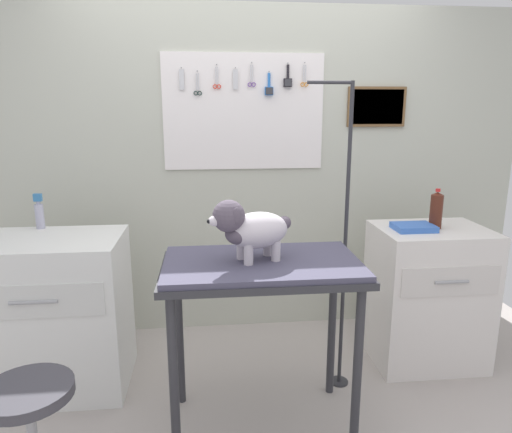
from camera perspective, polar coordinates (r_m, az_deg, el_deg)
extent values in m
cube|color=#B7B9AA|center=(3.34, -1.14, 5.16)|extent=(4.00, 0.06, 2.30)
cube|color=white|center=(3.26, -1.50, 12.72)|extent=(1.10, 0.02, 0.78)
cylinder|color=gray|center=(3.26, -9.18, 17.62)|extent=(0.01, 0.02, 0.01)
cube|color=silver|center=(3.24, -9.14, 16.31)|extent=(0.03, 0.01, 0.13)
cylinder|color=gray|center=(3.25, -7.25, 17.34)|extent=(0.01, 0.02, 0.01)
cube|color=silver|center=(3.24, -7.33, 16.12)|extent=(0.01, 0.00, 0.11)
cube|color=silver|center=(3.24, -7.11, 16.12)|extent=(0.01, 0.00, 0.11)
torus|color=black|center=(3.23, -7.41, 14.82)|extent=(0.03, 0.01, 0.03)
torus|color=black|center=(3.23, -6.94, 14.84)|extent=(0.03, 0.01, 0.03)
cylinder|color=gray|center=(3.25, -4.88, 18.15)|extent=(0.01, 0.02, 0.01)
cube|color=silver|center=(3.24, -4.96, 16.93)|extent=(0.01, 0.00, 0.11)
cube|color=silver|center=(3.24, -4.74, 16.93)|extent=(0.01, 0.00, 0.11)
torus|color=red|center=(3.24, -5.06, 15.64)|extent=(0.03, 0.01, 0.03)
torus|color=red|center=(3.24, -4.59, 15.65)|extent=(0.03, 0.01, 0.03)
cylinder|color=gray|center=(3.26, -2.56, 17.82)|extent=(0.01, 0.02, 0.01)
cube|color=silver|center=(3.24, -2.53, 16.51)|extent=(0.03, 0.01, 0.13)
cylinder|color=gray|center=(3.27, -0.55, 18.43)|extent=(0.01, 0.02, 0.01)
cube|color=silver|center=(3.25, -0.64, 17.22)|extent=(0.01, 0.00, 0.11)
cube|color=silver|center=(3.26, -0.42, 17.22)|extent=(0.01, 0.00, 0.11)
torus|color=#67428E|center=(3.25, -0.76, 15.93)|extent=(0.03, 0.01, 0.03)
torus|color=#67428E|center=(3.25, -0.29, 15.93)|extent=(0.03, 0.01, 0.03)
cylinder|color=gray|center=(3.28, 1.60, 17.40)|extent=(0.01, 0.02, 0.01)
cylinder|color=blue|center=(3.27, 1.62, 16.45)|extent=(0.02, 0.02, 0.09)
cube|color=blue|center=(3.26, 1.61, 15.18)|extent=(0.06, 0.02, 0.06)
cube|color=#333338|center=(3.25, 1.65, 15.19)|extent=(0.05, 0.01, 0.05)
cylinder|color=gray|center=(3.30, 3.94, 18.32)|extent=(0.01, 0.02, 0.01)
cylinder|color=black|center=(3.29, 3.95, 17.38)|extent=(0.02, 0.02, 0.09)
cube|color=black|center=(3.28, 3.93, 16.11)|extent=(0.06, 0.02, 0.06)
cube|color=#333338|center=(3.27, 3.98, 16.13)|extent=(0.05, 0.01, 0.05)
cylinder|color=gray|center=(3.32, 6.00, 18.32)|extent=(0.01, 0.02, 0.01)
cube|color=silver|center=(3.31, 5.90, 17.13)|extent=(0.01, 0.00, 0.11)
cube|color=silver|center=(3.31, 6.11, 17.12)|extent=(0.01, 0.00, 0.11)
torus|color=orange|center=(3.30, 5.75, 15.87)|extent=(0.03, 0.01, 0.03)
torus|color=orange|center=(3.31, 6.20, 15.85)|extent=(0.03, 0.01, 0.03)
cube|color=brown|center=(3.46, 14.62, 12.93)|extent=(0.42, 0.02, 0.28)
cube|color=#A48553|center=(3.46, 14.66, 12.93)|extent=(0.38, 0.01, 0.24)
cylinder|color=#2D2D33|center=(2.25, -10.09, -19.28)|extent=(0.04, 0.04, 0.84)
cylinder|color=#2D2D33|center=(2.35, 12.37, -17.94)|extent=(0.04, 0.04, 0.84)
cylinder|color=#2D2D33|center=(2.65, -9.42, -13.99)|extent=(0.04, 0.04, 0.84)
cylinder|color=#2D2D33|center=(2.73, 9.34, -13.12)|extent=(0.04, 0.04, 0.84)
cube|color=#2D2D33|center=(2.27, 0.74, -6.50)|extent=(0.98, 0.57, 0.03)
cube|color=#464359|center=(2.26, 0.74, -5.75)|extent=(0.95, 0.56, 0.03)
cylinder|color=#2D2D33|center=(3.02, 10.16, -19.36)|extent=(0.11, 0.11, 0.01)
cylinder|color=#2D2D33|center=(2.65, 10.93, -3.25)|extent=(0.02, 0.02, 1.76)
cylinder|color=#2D2D33|center=(2.51, 9.11, 15.99)|extent=(0.24, 0.02, 0.02)
cylinder|color=silver|center=(2.18, -0.93, -4.66)|extent=(0.04, 0.04, 0.10)
cylinder|color=silver|center=(2.26, -1.84, -3.99)|extent=(0.04, 0.04, 0.10)
cylinder|color=silver|center=(2.24, 2.45, -4.20)|extent=(0.04, 0.04, 0.10)
cylinder|color=silver|center=(2.32, 1.45, -3.57)|extent=(0.04, 0.04, 0.10)
ellipsoid|color=silver|center=(2.22, 0.18, -1.68)|extent=(0.35, 0.28, 0.17)
ellipsoid|color=#534957|center=(2.18, -2.40, -2.19)|extent=(0.14, 0.16, 0.10)
sphere|color=#534957|center=(2.15, -3.38, 0.04)|extent=(0.15, 0.15, 0.15)
ellipsoid|color=silver|center=(2.13, -5.01, -0.52)|extent=(0.08, 0.08, 0.05)
sphere|color=black|center=(2.12, -5.80, -0.60)|extent=(0.02, 0.02, 0.02)
ellipsoid|color=#534957|center=(2.09, -2.36, 0.01)|extent=(0.05, 0.05, 0.08)
ellipsoid|color=#534957|center=(2.21, -3.60, 0.72)|extent=(0.05, 0.05, 0.08)
sphere|color=#534957|center=(2.28, 3.53, -0.76)|extent=(0.07, 0.07, 0.07)
cube|color=silver|center=(2.98, -23.47, -10.92)|extent=(0.80, 0.56, 0.91)
cube|color=silver|center=(2.66, -25.66, -9.43)|extent=(0.70, 0.01, 0.18)
cylinder|color=#99999E|center=(2.65, -25.72, -9.50)|extent=(0.24, 0.02, 0.02)
cube|color=silver|center=(3.21, 20.31, -9.06)|extent=(0.68, 0.52, 0.89)
cube|color=silver|center=(2.93, 22.88, -7.39)|extent=(0.60, 0.01, 0.18)
cylinder|color=#99999E|center=(2.92, 22.96, -7.44)|extent=(0.20, 0.02, 0.02)
cylinder|color=#3C3B42|center=(2.16, -26.36, -18.80)|extent=(0.36, 0.36, 0.04)
cylinder|color=#A9A8C0|center=(3.07, -25.07, 0.00)|extent=(0.05, 0.05, 0.15)
cylinder|color=#A9A8C0|center=(3.05, -25.23, 1.54)|extent=(0.02, 0.02, 0.02)
cube|color=teal|center=(3.05, -25.29, 2.13)|extent=(0.05, 0.03, 0.04)
cylinder|color=#4E2216|center=(3.07, 21.29, 0.56)|extent=(0.08, 0.08, 0.21)
cone|color=#4E2216|center=(3.05, 21.47, 2.65)|extent=(0.08, 0.08, 0.02)
cylinder|color=red|center=(3.04, 21.50, 3.03)|extent=(0.03, 0.03, 0.02)
cube|color=blue|center=(2.99, 18.84, -1.26)|extent=(0.24, 0.18, 0.04)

